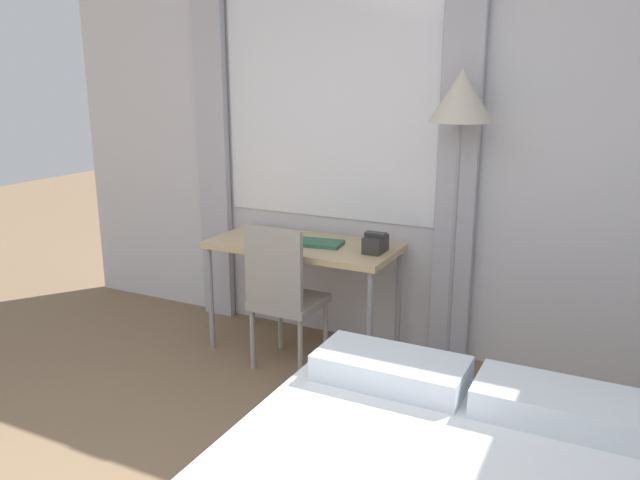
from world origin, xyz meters
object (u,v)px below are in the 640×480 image
Objects in this scene: desk_chair at (283,292)px; telephone at (375,243)px; desk at (304,252)px; standing_lamp at (461,114)px; book at (319,243)px.

telephone is (0.48, 0.30, 0.29)m from desk_chair.
standing_lamp is at bearing 5.42° from desk.
book is (0.11, -0.00, 0.08)m from desk.
desk_chair is (0.01, -0.30, -0.17)m from desk.
standing_lamp is at bearing 22.91° from desk_chair.
desk is at bearing -179.74° from telephone.
telephone is 0.39m from book.
standing_lamp is at bearing 6.36° from book.
telephone is 0.56× the size of book.
standing_lamp is 5.77× the size of book.
standing_lamp is (0.95, 0.09, 0.90)m from desk.
standing_lamp is 10.24× the size of telephone.
telephone is at bearing 32.29° from desk_chair.
standing_lamp is at bearing 10.93° from telephone.
desk_chair is 5.19× the size of telephone.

